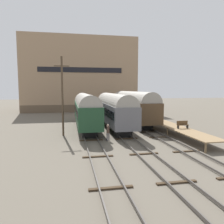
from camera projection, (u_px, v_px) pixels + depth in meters
name	position (u px, v px, depth m)	size (l,w,h in m)	color
ground_plane	(121.00, 134.00, 27.91)	(200.00, 200.00, 0.00)	#60594C
track_left	(89.00, 134.00, 27.13)	(2.60, 60.00, 0.26)	#4C4742
track_middle	(121.00, 133.00, 27.90)	(2.60, 60.00, 0.26)	#4C4742
track_right	(151.00, 131.00, 28.66)	(2.60, 60.00, 0.26)	#4C4742
train_car_brown	(133.00, 105.00, 36.59)	(3.12, 17.96, 5.31)	black
train_car_green	(86.00, 109.00, 31.56)	(2.85, 16.81, 5.03)	black
train_car_grey	(114.00, 109.00, 31.65)	(3.00, 15.98, 5.05)	black
station_platform	(176.00, 127.00, 27.14)	(2.49, 15.76, 1.01)	#8C704C
bench	(182.00, 124.00, 26.01)	(1.40, 0.40, 0.91)	brown
person_worker	(108.00, 131.00, 24.01)	(0.32, 0.32, 1.84)	#282833
utility_pole	(62.00, 95.00, 26.40)	(1.80, 0.24, 9.59)	#473828
warehouse_building	(80.00, 75.00, 58.48)	(28.71, 12.02, 18.71)	brown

